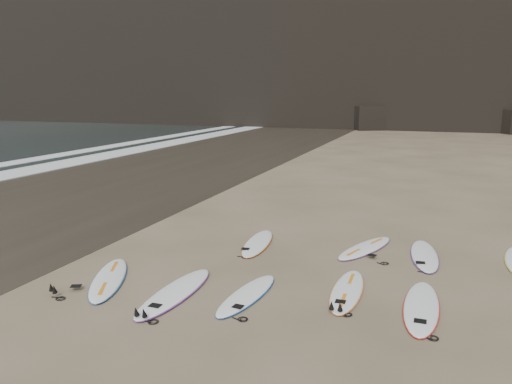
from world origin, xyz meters
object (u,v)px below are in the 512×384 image
(surfboard_1, at_px, (247,294))
(surfboard_2, at_px, (347,290))
(surfboard_3, at_px, (421,306))
(surfboard_11, at_px, (109,278))
(surfboard_5, at_px, (258,243))
(surfboard_6, at_px, (365,248))
(surfboard_7, at_px, (424,255))
(surfboard_0, at_px, (175,292))

(surfboard_1, relative_size, surfboard_2, 0.97)
(surfboard_3, xyz_separation_m, surfboard_11, (-6.41, -0.79, 0.00))
(surfboard_2, distance_m, surfboard_5, 3.72)
(surfboard_2, distance_m, surfboard_11, 5.08)
(surfboard_1, bearing_deg, surfboard_5, 111.70)
(surfboard_6, bearing_deg, surfboard_2, -68.83)
(surfboard_1, distance_m, surfboard_7, 4.97)
(surfboard_2, distance_m, surfboard_3, 1.48)
(surfboard_6, bearing_deg, surfboard_3, -45.22)
(surfboard_0, xyz_separation_m, surfboard_3, (4.70, 0.97, -0.00))
(surfboard_7, height_order, surfboard_11, surfboard_11)
(surfboard_1, relative_size, surfboard_3, 0.90)
(surfboard_0, height_order, surfboard_3, surfboard_0)
(surfboard_0, bearing_deg, surfboard_11, 174.87)
(surfboard_2, bearing_deg, surfboard_6, 89.32)
(surfboard_7, bearing_deg, surfboard_3, -95.34)
(surfboard_7, bearing_deg, surfboard_11, -153.95)
(surfboard_2, distance_m, surfboard_7, 3.20)
(surfboard_0, distance_m, surfboard_2, 3.49)
(surfboard_3, distance_m, surfboard_6, 3.60)
(surfboard_5, bearing_deg, surfboard_2, -47.82)
(surfboard_3, bearing_deg, surfboard_6, 114.33)
(surfboard_1, relative_size, surfboard_6, 0.93)
(surfboard_7, distance_m, surfboard_11, 7.52)
(surfboard_1, distance_m, surfboard_11, 3.13)
(surfboard_5, bearing_deg, surfboard_3, -39.69)
(surfboard_6, xyz_separation_m, surfboard_7, (1.46, -0.11, 0.00))
(surfboard_0, bearing_deg, surfboard_2, 21.97)
(surfboard_2, xyz_separation_m, surfboard_7, (1.42, 2.86, 0.00))
(surfboard_11, bearing_deg, surfboard_7, 6.48)
(surfboard_11, bearing_deg, surfboard_2, -12.84)
(surfboard_2, height_order, surfboard_3, surfboard_3)
(surfboard_11, bearing_deg, surfboard_6, 14.25)
(surfboard_1, distance_m, surfboard_5, 3.46)
(surfboard_3, bearing_deg, surfboard_2, 167.97)
(surfboard_3, distance_m, surfboard_11, 6.46)
(surfboard_11, bearing_deg, surfboard_1, -21.36)
(surfboard_3, height_order, surfboard_6, surfboard_3)
(surfboard_3, bearing_deg, surfboard_11, -172.91)
(surfboard_0, height_order, surfboard_1, surfboard_0)
(surfboard_0, height_order, surfboard_7, surfboard_0)
(surfboard_0, height_order, surfboard_2, surfboard_0)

